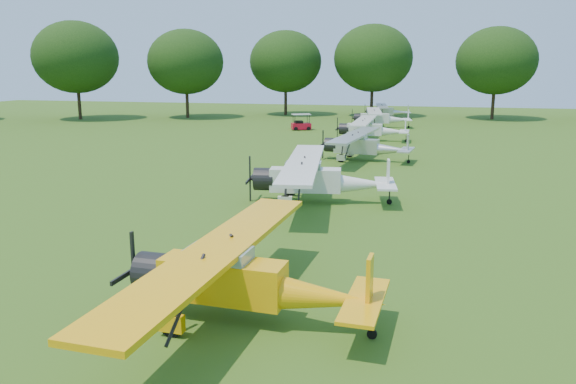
% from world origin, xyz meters
% --- Properties ---
extents(ground, '(160.00, 160.00, 0.00)m').
position_xyz_m(ground, '(0.00, 0.00, 0.00)').
color(ground, '#2F5214').
rests_on(ground, ground).
extents(tree_belt, '(137.36, 130.27, 14.52)m').
position_xyz_m(tree_belt, '(3.57, 0.16, 8.03)').
color(tree_belt, '#2F2312').
rests_on(tree_belt, ground).
extents(aircraft_2, '(7.41, 11.80, 2.32)m').
position_xyz_m(aircraft_2, '(0.66, -11.02, 1.36)').
color(aircraft_2, '#FFAE0A').
rests_on(aircraft_2, ground).
extents(aircraft_3, '(7.75, 12.29, 2.41)m').
position_xyz_m(aircraft_3, '(0.04, 3.31, 1.41)').
color(aircraft_3, white).
rests_on(aircraft_3, ground).
extents(aircraft_4, '(7.02, 11.16, 2.19)m').
position_xyz_m(aircraft_4, '(0.95, 17.41, 1.28)').
color(aircraft_4, silver).
rests_on(aircraft_4, ground).
extents(aircraft_5, '(6.93, 11.00, 2.18)m').
position_xyz_m(aircraft_5, '(0.33, 29.29, 1.27)').
color(aircraft_5, white).
rests_on(aircraft_5, ground).
extents(aircraft_6, '(6.98, 11.09, 2.18)m').
position_xyz_m(aircraft_6, '(0.21, 41.69, 1.27)').
color(aircraft_6, white).
rests_on(aircraft_6, ground).
extents(aircraft_7, '(6.31, 10.04, 1.97)m').
position_xyz_m(aircraft_7, '(0.13, 53.79, 1.15)').
color(aircraft_7, silver).
rests_on(aircraft_7, ground).
extents(golf_cart, '(2.41, 1.99, 1.80)m').
position_xyz_m(golf_cart, '(-8.19, 37.03, 0.60)').
color(golf_cart, red).
rests_on(golf_cart, ground).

